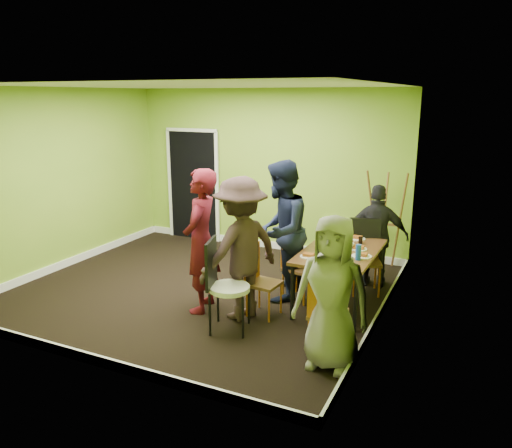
{
  "coord_description": "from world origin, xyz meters",
  "views": [
    {
      "loc": [
        3.53,
        -5.68,
        2.68
      ],
      "look_at": [
        0.85,
        0.0,
        1.05
      ],
      "focal_mm": 35.0,
      "sensor_mm": 36.0,
      "label": 1
    }
  ],
  "objects": [
    {
      "name": "plate_wall_back",
      "position": [
        2.11,
        0.45,
        0.76
      ],
      "size": [
        0.22,
        0.22,
        0.01
      ],
      "primitive_type": "cylinder",
      "color": "white",
      "rests_on": "dining_table"
    },
    {
      "name": "blue_bottle",
      "position": [
        2.2,
        0.03,
        0.85
      ],
      "size": [
        0.07,
        0.07,
        0.19
      ],
      "primitive_type": "cylinder",
      "color": "#1649A9",
      "rests_on": "dining_table"
    },
    {
      "name": "ground",
      "position": [
        0.0,
        0.0,
        0.0
      ],
      "size": [
        5.0,
        5.0,
        0.0
      ],
      "primitive_type": "plane",
      "color": "black",
      "rests_on": "ground"
    },
    {
      "name": "thermos",
      "position": [
        1.93,
        0.41,
        0.85
      ],
      "size": [
        0.07,
        0.07,
        0.2
      ],
      "primitive_type": "cylinder",
      "color": "white",
      "rests_on": "dining_table"
    },
    {
      "name": "orange_bottle",
      "position": [
        1.78,
        0.43,
        0.79
      ],
      "size": [
        0.03,
        0.03,
        0.09
      ],
      "primitive_type": "cylinder",
      "color": "#C96812",
      "rests_on": "dining_table"
    },
    {
      "name": "cup_a",
      "position": [
        1.74,
        0.07,
        0.8
      ],
      "size": [
        0.14,
        0.14,
        0.11
      ],
      "primitive_type": "imported",
      "color": "white",
      "rests_on": "dining_table"
    },
    {
      "name": "glass_front",
      "position": [
        2.05,
        -0.22,
        0.8
      ],
      "size": [
        0.07,
        0.07,
        0.1
      ],
      "primitive_type": "cylinder",
      "color": "black",
      "rests_on": "dining_table"
    },
    {
      "name": "plate_far_back",
      "position": [
        1.97,
        0.9,
        0.76
      ],
      "size": [
        0.23,
        0.23,
        0.01
      ],
      "primitive_type": "cylinder",
      "color": "white",
      "rests_on": "dining_table"
    },
    {
      "name": "person_left_near",
      "position": [
        0.9,
        -0.55,
        0.88
      ],
      "size": [
        1.06,
        1.3,
        1.76
      ],
      "primitive_type": "imported",
      "rotation": [
        0.0,
        0.0,
        -1.99
      ],
      "color": "#312121",
      "rests_on": "ground"
    },
    {
      "name": "dining_table",
      "position": [
        1.9,
        0.31,
        0.7
      ],
      "size": [
        0.9,
        1.5,
        0.75
      ],
      "color": "black",
      "rests_on": "ground"
    },
    {
      "name": "person_standing",
      "position": [
        0.36,
        -0.56,
        0.91
      ],
      "size": [
        0.58,
        0.75,
        1.82
      ],
      "primitive_type": "imported",
      "rotation": [
        0.0,
        0.0,
        -1.34
      ],
      "color": "#510D16",
      "rests_on": "ground"
    },
    {
      "name": "glass_back",
      "position": [
        2.06,
        0.72,
        0.8
      ],
      "size": [
        0.06,
        0.06,
        0.09
      ],
      "primitive_type": "cylinder",
      "color": "black",
      "rests_on": "dining_table"
    },
    {
      "name": "room_walls",
      "position": [
        -0.02,
        0.04,
        0.99
      ],
      "size": [
        5.04,
        4.54,
        2.82
      ],
      "color": "#79A82B",
      "rests_on": "ground"
    },
    {
      "name": "person_back_end",
      "position": [
        2.18,
        1.22,
        0.74
      ],
      "size": [
        0.91,
        0.5,
        1.48
      ],
      "primitive_type": "imported",
      "rotation": [
        0.0,
        0.0,
        3.31
      ],
      "color": "black",
      "rests_on": "ground"
    },
    {
      "name": "person_front_end",
      "position": [
        2.25,
        -1.21,
        0.79
      ],
      "size": [
        0.78,
        0.51,
        1.58
      ],
      "primitive_type": "imported",
      "rotation": [
        0.0,
        0.0,
        -0.01
      ],
      "color": "gray",
      "rests_on": "ground"
    },
    {
      "name": "easel",
      "position": [
        2.15,
        1.93,
        0.78
      ],
      "size": [
        0.63,
        0.6,
        1.58
      ],
      "color": "brown",
      "rests_on": "ground"
    },
    {
      "name": "chair_bentwood",
      "position": [
        0.88,
        -0.96,
        0.6
      ],
      "size": [
        0.53,
        0.52,
        1.09
      ],
      "rotation": [
        0.0,
        0.0,
        -1.3
      ],
      "color": "black",
      "rests_on": "ground"
    },
    {
      "name": "chair_back_end",
      "position": [
        2.06,
        1.03,
        0.72
      ],
      "size": [
        0.56,
        0.6,
        1.02
      ],
      "rotation": [
        0.0,
        0.0,
        3.51
      ],
      "color": "#C96812",
      "rests_on": "ground"
    },
    {
      "name": "chair_left_near",
      "position": [
        1.07,
        -0.39,
        0.5
      ],
      "size": [
        0.4,
        0.4,
        0.9
      ],
      "rotation": [
        0.0,
        0.0,
        -1.66
      ],
      "color": "#C96812",
      "rests_on": "ground"
    },
    {
      "name": "plate_far_front",
      "position": [
        1.86,
        -0.16,
        0.76
      ],
      "size": [
        0.24,
        0.24,
        0.01
      ],
      "primitive_type": "cylinder",
      "color": "white",
      "rests_on": "dining_table"
    },
    {
      "name": "plate_near_left",
      "position": [
        1.67,
        0.72,
        0.76
      ],
      "size": [
        0.21,
        0.21,
        0.01
      ],
      "primitive_type": "cylinder",
      "color": "white",
      "rests_on": "dining_table"
    },
    {
      "name": "chair_front_end",
      "position": [
        2.14,
        -1.01,
        0.52
      ],
      "size": [
        0.41,
        0.42,
        0.93
      ],
      "rotation": [
        0.0,
        0.0,
        0.09
      ],
      "color": "#C96812",
      "rests_on": "ground"
    },
    {
      "name": "glass_mid",
      "position": [
        1.78,
        0.46,
        0.79
      ],
      "size": [
        0.06,
        0.06,
        0.09
      ],
      "primitive_type": "cylinder",
      "color": "black",
      "rests_on": "dining_table"
    },
    {
      "name": "cup_b",
      "position": [
        2.01,
        0.42,
        0.79
      ],
      "size": [
        0.09,
        0.09,
        0.08
      ],
      "primitive_type": "imported",
      "color": "white",
      "rests_on": "dining_table"
    },
    {
      "name": "plate_near_right",
      "position": [
        1.62,
        -0.13,
        0.76
      ],
      "size": [
        0.21,
        0.21,
        0.01
      ],
      "primitive_type": "cylinder",
      "color": "white",
      "rests_on": "dining_table"
    },
    {
      "name": "person_left_far",
      "position": [
        1.11,
        0.22,
        0.94
      ],
      "size": [
        0.83,
        1.0,
        1.87
      ],
      "primitive_type": "imported",
      "rotation": [
        0.0,
        0.0,
        -1.43
      ],
      "color": "#141A32",
      "rests_on": "ground"
    },
    {
      "name": "chair_left_far",
      "position": [
        1.3,
        0.29,
        0.53
      ],
      "size": [
        0.46,
        0.46,
        0.94
      ],
      "rotation": [
        0.0,
        0.0,
        -1.78
      ],
      "color": "#C96812",
      "rests_on": "ground"
    },
    {
      "name": "plate_wall_front",
      "position": [
        2.21,
        0.17,
        0.76
      ],
      "size": [
        0.25,
        0.25,
        0.01
      ],
      "primitive_type": "cylinder",
      "color": "white",
      "rests_on": "dining_table"
    }
  ]
}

